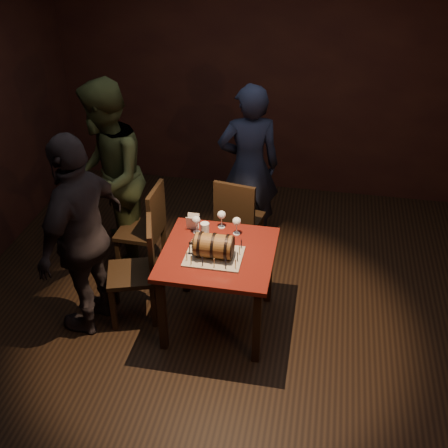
% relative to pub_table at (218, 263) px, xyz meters
% --- Properties ---
extents(room_shell, '(5.04, 5.04, 2.80)m').
position_rel_pub_table_xyz_m(room_shell, '(0.11, 0.06, 0.76)').
color(room_shell, black).
rests_on(room_shell, ground).
extents(pub_table, '(0.90, 0.90, 0.75)m').
position_rel_pub_table_xyz_m(pub_table, '(0.00, 0.00, 0.00)').
color(pub_table, '#470F0B').
rests_on(pub_table, ground).
extents(cake_board, '(0.45, 0.35, 0.01)m').
position_rel_pub_table_xyz_m(cake_board, '(-0.02, -0.07, 0.12)').
color(cake_board, gray).
rests_on(cake_board, pub_table).
extents(barrel_cake, '(0.36, 0.21, 0.21)m').
position_rel_pub_table_xyz_m(barrel_cake, '(-0.02, -0.07, 0.22)').
color(barrel_cake, brown).
rests_on(barrel_cake, cake_board).
extents(birthday_candles, '(0.40, 0.30, 0.09)m').
position_rel_pub_table_xyz_m(birthday_candles, '(-0.02, -0.07, 0.16)').
color(birthday_candles, '#E3D887').
rests_on(birthday_candles, cake_board).
extents(wine_glass_left, '(0.07, 0.07, 0.16)m').
position_rel_pub_table_xyz_m(wine_glass_left, '(-0.24, 0.25, 0.23)').
color(wine_glass_left, silver).
rests_on(wine_glass_left, pub_table).
extents(wine_glass_mid, '(0.07, 0.07, 0.16)m').
position_rel_pub_table_xyz_m(wine_glass_mid, '(-0.04, 0.37, 0.23)').
color(wine_glass_mid, silver).
rests_on(wine_glass_mid, pub_table).
extents(wine_glass_right, '(0.07, 0.07, 0.16)m').
position_rel_pub_table_xyz_m(wine_glass_right, '(0.10, 0.29, 0.23)').
color(wine_glass_right, silver).
rests_on(wine_glass_right, pub_table).
extents(pint_of_ale, '(0.07, 0.07, 0.15)m').
position_rel_pub_table_xyz_m(pint_of_ale, '(-0.15, 0.17, 0.18)').
color(pint_of_ale, silver).
rests_on(pint_of_ale, pub_table).
extents(menu_card, '(0.10, 0.05, 0.13)m').
position_rel_pub_table_xyz_m(menu_card, '(-0.28, 0.30, 0.17)').
color(menu_card, white).
rests_on(menu_card, pub_table).
extents(chair_back, '(0.46, 0.46, 0.93)m').
position_rel_pub_table_xyz_m(chair_back, '(0.00, 0.91, -0.12)').
color(chair_back, black).
rests_on(chair_back, ground).
extents(chair_left_rear, '(0.41, 0.41, 0.93)m').
position_rel_pub_table_xyz_m(chair_left_rear, '(-0.80, 0.61, -0.12)').
color(chair_left_rear, black).
rests_on(chair_left_rear, ground).
extents(chair_left_front, '(0.50, 0.50, 0.93)m').
position_rel_pub_table_xyz_m(chair_left_front, '(-0.67, -0.02, -0.12)').
color(chair_left_front, black).
rests_on(chair_left_front, ground).
extents(person_back, '(0.71, 0.57, 1.70)m').
position_rel_pub_table_xyz_m(person_back, '(0.04, 1.34, 0.21)').
color(person_back, '#181D30').
rests_on(person_back, ground).
extents(person_left_rear, '(0.91, 1.05, 1.84)m').
position_rel_pub_table_xyz_m(person_left_rear, '(-1.20, 0.75, 0.28)').
color(person_left_rear, '#363E1F').
rests_on(person_left_rear, ground).
extents(person_left_front, '(0.63, 1.10, 1.76)m').
position_rel_pub_table_xyz_m(person_left_front, '(-1.07, -0.17, 0.24)').
color(person_left_front, black).
rests_on(person_left_front, ground).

